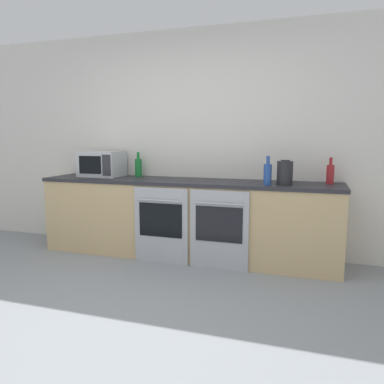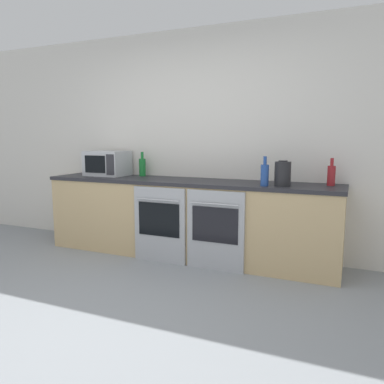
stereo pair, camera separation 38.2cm
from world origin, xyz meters
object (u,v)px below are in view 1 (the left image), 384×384
Objects in this scene: oven_left at (161,225)px; bottle_green at (138,167)px; microwave at (102,164)px; bottle_red at (330,174)px; kettle at (285,173)px; oven_right at (219,230)px; bottle_blue at (268,174)px.

oven_left is 2.77× the size of bottle_green.
bottle_red is (2.64, 0.05, -0.05)m from microwave.
bottle_green is at bearing 134.70° from oven_left.
microwave is 1.96× the size of kettle.
bottle_green is at bearing 170.62° from kettle.
oven_left is 1.40m from kettle.
bottle_blue reaches higher than oven_right.
bottle_green reaches higher than kettle.
kettle is (1.26, 0.22, 0.58)m from oven_left.
bottle_blue is (0.46, 0.15, 0.57)m from oven_right.
bottle_blue is at bearing -153.90° from bottle_red.
kettle reaches higher than oven_left.
oven_right is 2.83× the size of bottle_blue.
oven_left is 1.84m from bottle_red.
oven_right is 0.75m from bottle_blue.
bottle_red is at bearing 1.00° from microwave.
oven_left is 1.68× the size of microwave.
bottle_blue is (2.04, -0.25, -0.04)m from microwave.
microwave is (-1.58, 0.40, 0.61)m from oven_right.
bottle_red is 0.93× the size of bottle_blue.
microwave reaches higher than kettle.
microwave is (-0.94, 0.40, 0.61)m from oven_left.
bottle_green is 1.64m from bottle_blue.
oven_left is 0.64m from oven_right.
microwave is at bearing 157.18° from oven_left.
microwave reaches higher than bottle_green.
bottle_red reaches higher than oven_left.
oven_right is 1.28m from bottle_red.
bottle_blue reaches higher than kettle.
bottle_red reaches higher than kettle.
bottle_blue is at bearing 18.08° from oven_right.
microwave is at bearing -165.29° from bottle_green.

